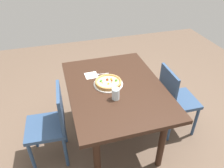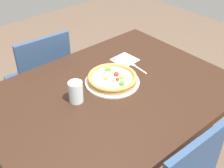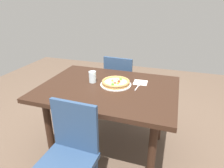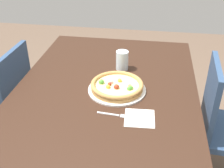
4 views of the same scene
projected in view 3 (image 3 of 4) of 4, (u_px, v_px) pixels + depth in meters
ground_plane at (109, 147)px, 2.27m from camera, size 6.00×6.00×0.00m
dining_table at (108, 95)px, 2.00m from camera, size 1.35×1.00×0.77m
chair_near at (69, 156)px, 1.47m from camera, size 0.41×0.41×0.90m
chair_far at (120, 84)px, 2.71m from camera, size 0.42×0.42×0.90m
plate at (116, 85)px, 2.00m from camera, size 0.31×0.31×0.01m
pizza at (116, 82)px, 1.99m from camera, size 0.29×0.29×0.05m
fork at (138, 86)px, 1.96m from camera, size 0.03×0.17×0.00m
drinking_glass at (93, 77)px, 2.04m from camera, size 0.08×0.08×0.12m
napkin at (140, 82)px, 2.05m from camera, size 0.15×0.15×0.00m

